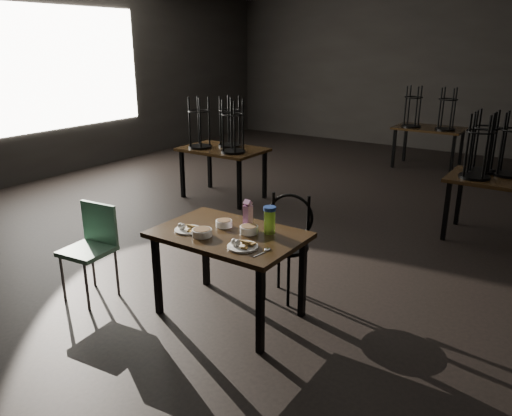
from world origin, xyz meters
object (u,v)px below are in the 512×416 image
Objects in this scene: juice_carton at (248,215)px; water_bottle at (270,220)px; school_chair at (92,242)px; bentwood_chair at (286,237)px; main_table at (229,242)px.

juice_carton reaches higher than water_bottle.
school_chair is at bearing -159.31° from water_bottle.
bentwood_chair reaches higher than school_chair.
water_bottle is at bearing 0.16° from juice_carton.
bentwood_chair is at bearing 72.56° from juice_carton.
juice_carton reaches higher than bentwood_chair.
bentwood_chair is (0.20, 0.59, -0.12)m from main_table.
juice_carton is 0.26× the size of bentwood_chair.
juice_carton is at bearing -120.65° from bentwood_chair.
school_chair is (-1.44, -0.99, -0.04)m from bentwood_chair.
bentwood_chair is at bearing 28.69° from school_chair.
juice_carton is at bearing -179.84° from water_bottle.
bentwood_chair is (-0.08, 0.42, -0.31)m from water_bottle.
school_chair reaches higher than main_table.
main_table is 4.89× the size of juice_carton.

